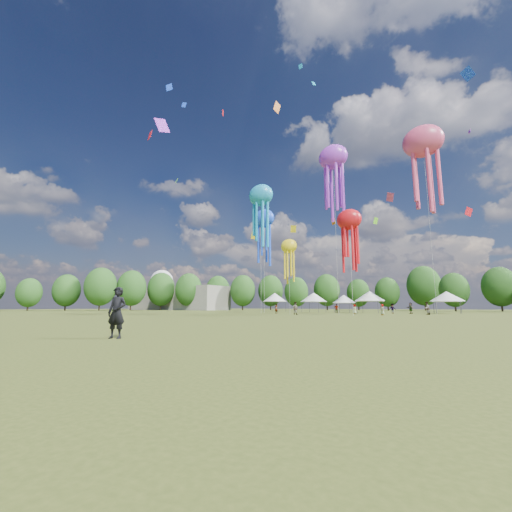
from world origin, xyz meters
The scene contains 10 objects.
ground centered at (0.00, 0.00, 0.00)m, with size 300.00×300.00×0.00m, color #384416.
observer_main centered at (6.76, -3.15, 0.98)m, with size 0.71×0.47×1.96m, color black.
spectator_near centered at (-4.09, 32.71, 0.93)m, with size 0.90×0.70×1.86m, color gray.
spectators_far centered at (5.39, 46.53, 0.88)m, with size 23.11×13.71×1.90m.
festival_tents centered at (-4.76, 54.48, 3.11)m, with size 41.10×9.41×4.44m.
show_kites centered at (1.23, 41.23, 20.79)m, with size 34.20×16.72×30.61m.
small_kites centered at (-1.19, 40.04, 32.44)m, with size 74.48×59.75×42.81m.
treeline centered at (-3.87, 62.51, 6.54)m, with size 201.57×95.24×13.43m.
hangar centered at (-72.00, 72.00, 4.00)m, with size 40.00×12.00×8.00m, color gray.
radome centered at (-88.00, 78.00, 9.99)m, with size 9.00×9.00×16.00m.
Camera 1 is at (18.28, -10.68, 1.20)m, focal length 22.96 mm.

